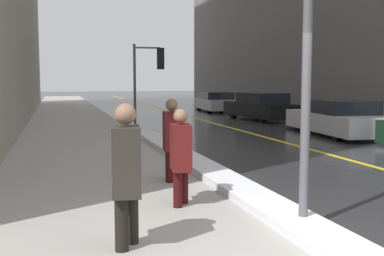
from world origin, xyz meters
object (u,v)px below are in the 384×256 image
object	(u,v)px
pedestrian_in_glasses	(181,153)
pedestrian_trailing	(172,136)
parked_car_black	(261,107)
parked_car_silver	(216,102)
parked_car_white	(338,118)
traffic_light_near	(151,67)
lamp_post	(307,34)
pedestrian_nearside	(126,169)

from	to	relation	value
pedestrian_in_glasses	pedestrian_trailing	size ratio (longest dim) A/B	0.95
parked_car_black	parked_car_silver	world-z (taller)	parked_car_black
parked_car_white	pedestrian_in_glasses	bearing A→B (deg)	139.93
parked_car_white	parked_car_silver	bearing A→B (deg)	4.49
traffic_light_near	parked_car_black	world-z (taller)	traffic_light_near
lamp_post	pedestrian_trailing	world-z (taller)	lamp_post
lamp_post	pedestrian_in_glasses	xyz separation A→B (m)	(-1.27, 1.47, -1.67)
pedestrian_nearside	pedestrian_trailing	distance (m)	3.66
pedestrian_in_glasses	parked_car_white	xyz separation A→B (m)	(7.68, 7.75, -0.24)
lamp_post	parked_car_white	xyz separation A→B (m)	(6.41, 9.22, -1.91)
lamp_post	pedestrian_nearside	size ratio (longest dim) A/B	2.45
pedestrian_in_glasses	parked_car_black	world-z (taller)	pedestrian_in_glasses
pedestrian_trailing	parked_car_white	distance (m)	9.51
pedestrian_in_glasses	parked_car_white	distance (m)	10.91
lamp_post	parked_car_silver	bearing A→B (deg)	74.12
pedestrian_in_glasses	parked_car_white	world-z (taller)	pedestrian_in_glasses
pedestrian_in_glasses	lamp_post	bearing A→B (deg)	47.70
pedestrian_in_glasses	parked_car_silver	distance (m)	22.58
pedestrian_trailing	parked_car_black	xyz separation A→B (m)	(7.51, 12.82, -0.25)
pedestrian_nearside	pedestrian_trailing	size ratio (longest dim) A/B	1.06
traffic_light_near	pedestrian_trailing	world-z (taller)	traffic_light_near
traffic_light_near	parked_car_black	distance (m)	6.13
parked_car_silver	traffic_light_near	bearing A→B (deg)	149.35
traffic_light_near	pedestrian_trailing	distance (m)	11.68
pedestrian_trailing	pedestrian_nearside	bearing A→B (deg)	-14.54
parked_car_black	pedestrian_trailing	bearing A→B (deg)	144.59
pedestrian_nearside	parked_car_white	bearing A→B (deg)	143.93
lamp_post	pedestrian_in_glasses	distance (m)	2.56
pedestrian_nearside	pedestrian_in_glasses	xyz separation A→B (m)	(1.05, 1.63, -0.10)
pedestrian_nearside	parked_car_black	world-z (taller)	pedestrian_nearside
pedestrian_nearside	parked_car_white	size ratio (longest dim) A/B	0.33
parked_car_black	parked_car_silver	size ratio (longest dim) A/B	1.07
lamp_post	traffic_light_near	bearing A→B (deg)	86.69
lamp_post	pedestrian_in_glasses	size ratio (longest dim) A/B	2.74
pedestrian_trailing	parked_car_black	world-z (taller)	pedestrian_trailing
pedestrian_trailing	parked_car_silver	bearing A→B (deg)	165.95
pedestrian_in_glasses	parked_car_white	size ratio (longest dim) A/B	0.30
traffic_light_near	pedestrian_nearside	distance (m)	15.24
traffic_light_near	parked_car_silver	xyz separation A→B (m)	(5.60, 8.01, -1.90)
lamp_post	traffic_light_near	world-z (taller)	lamp_post
pedestrian_nearside	parked_car_silver	size ratio (longest dim) A/B	0.35
lamp_post	traffic_light_near	size ratio (longest dim) A/B	1.19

